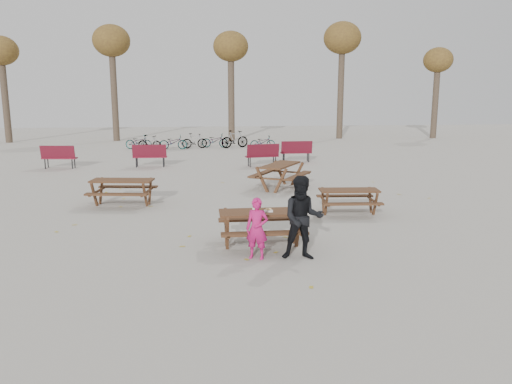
{
  "coord_description": "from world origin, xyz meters",
  "views": [
    {
      "loc": [
        -1.31,
        -10.33,
        3.26
      ],
      "look_at": [
        0.0,
        1.0,
        1.0
      ],
      "focal_mm": 35.0,
      "sensor_mm": 36.0,
      "label": 1
    }
  ],
  "objects": [
    {
      "name": "picnic_table_far",
      "position": [
        1.49,
        6.57,
        0.43
      ],
      "size": [
        2.39,
        2.53,
        0.86
      ],
      "primitive_type": null,
      "rotation": [
        0.0,
        0.0,
        1.04
      ],
      "color": "#3B2515",
      "rests_on": "ground"
    },
    {
      "name": "bread_roll",
      "position": [
        0.14,
        -0.07,
        0.83
      ],
      "size": [
        0.14,
        0.06,
        0.05
      ],
      "primitive_type": "ellipsoid",
      "color": "tan",
      "rests_on": "food_tray"
    },
    {
      "name": "fallen_leaves",
      "position": [
        0.5,
        2.5,
        0.0
      ],
      "size": [
        11.0,
        11.0,
        0.01
      ],
      "primitive_type": null,
      "color": "#AD9829",
      "rests_on": "ground"
    },
    {
      "name": "main_picnic_table",
      "position": [
        0.0,
        0.0,
        0.59
      ],
      "size": [
        1.8,
        1.45,
        0.78
      ],
      "color": "#3B2515",
      "rests_on": "ground"
    },
    {
      "name": "child",
      "position": [
        -0.19,
        -0.82,
        0.62
      ],
      "size": [
        0.53,
        0.44,
        1.24
      ],
      "primitive_type": "imported",
      "rotation": [
        0.0,
        0.0,
        -0.37
      ],
      "color": "#BB1762",
      "rests_on": "ground"
    },
    {
      "name": "picnic_table_north",
      "position": [
        -3.57,
        4.47,
        0.38
      ],
      "size": [
        1.98,
        1.69,
        0.77
      ],
      "primitive_type": null,
      "rotation": [
        0.0,
        0.0,
        -0.15
      ],
      "color": "#3B2515",
      "rests_on": "ground"
    },
    {
      "name": "park_bench_row",
      "position": [
        -1.5,
        12.5,
        0.52
      ],
      "size": [
        12.37,
        1.85,
        1.03
      ],
      "color": "maroon",
      "rests_on": "ground"
    },
    {
      "name": "adult",
      "position": [
        0.71,
        -0.94,
        0.84
      ],
      "size": [
        0.89,
        0.74,
        1.68
      ],
      "primitive_type": "imported",
      "rotation": [
        0.0,
        0.0,
        -0.13
      ],
      "color": "black",
      "rests_on": "ground"
    },
    {
      "name": "soda_bottle",
      "position": [
        -0.18,
        -0.17,
        0.85
      ],
      "size": [
        0.07,
        0.07,
        0.17
      ],
      "color": "silver",
      "rests_on": "main_picnic_table"
    },
    {
      "name": "ground",
      "position": [
        0.0,
        0.0,
        0.0
      ],
      "size": [
        80.0,
        80.0,
        0.0
      ],
      "primitive_type": "plane",
      "color": "gray",
      "rests_on": "ground"
    },
    {
      "name": "picnic_table_east",
      "position": [
        2.75,
        2.63,
        0.34
      ],
      "size": [
        1.69,
        1.41,
        0.69
      ],
      "primitive_type": null,
      "rotation": [
        0.0,
        0.0,
        -0.08
      ],
      "color": "#3B2515",
      "rests_on": "ground"
    },
    {
      "name": "tree_row",
      "position": [
        0.9,
        25.15,
        6.19
      ],
      "size": [
        32.17,
        3.52,
        8.26
      ],
      "color": "#382B21",
      "rests_on": "ground"
    },
    {
      "name": "food_tray",
      "position": [
        0.14,
        -0.07,
        0.79
      ],
      "size": [
        0.18,
        0.11,
        0.03
      ],
      "primitive_type": "cube",
      "color": "white",
      "rests_on": "main_picnic_table"
    },
    {
      "name": "bicycle_row",
      "position": [
        -1.38,
        19.75,
        0.45
      ],
      "size": [
        8.98,
        2.05,
        1.06
      ],
      "color": "black",
      "rests_on": "ground"
    }
  ]
}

